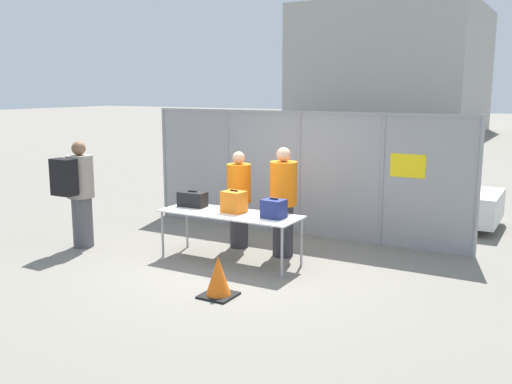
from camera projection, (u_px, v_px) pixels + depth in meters
ground_plane at (241, 263)px, 9.05m from camera, size 120.00×120.00×0.00m
fence_section at (300, 171)px, 10.68m from camera, size 6.43×0.07×2.33m
inspection_table at (230, 216)px, 9.01m from camera, size 2.30×0.80×0.80m
suitcase_black at (193, 199)px, 9.47m from camera, size 0.48×0.28×0.27m
suitcase_orange at (234, 202)px, 9.02m from camera, size 0.37×0.32×0.36m
suitcase_navy at (274, 209)px, 8.63m from camera, size 0.35×0.29×0.31m
traveler_hooded at (78, 190)px, 9.77m from camera, size 0.46×0.71×1.85m
security_worker_near at (239, 198)px, 9.82m from camera, size 0.42×0.42×1.68m
security_worker_far at (283, 201)px, 9.30m from camera, size 0.45×0.45×1.80m
utility_trailer at (424, 203)px, 11.69m from camera, size 3.75×2.26×0.73m
distant_hangar at (395, 71)px, 35.16m from camera, size 10.01×10.98×7.49m
traffic_cone at (218, 278)px, 7.56m from camera, size 0.44×0.44×0.55m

